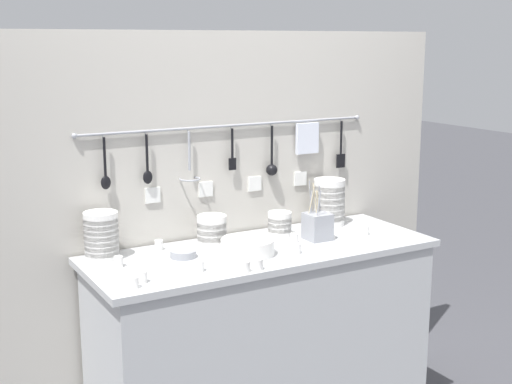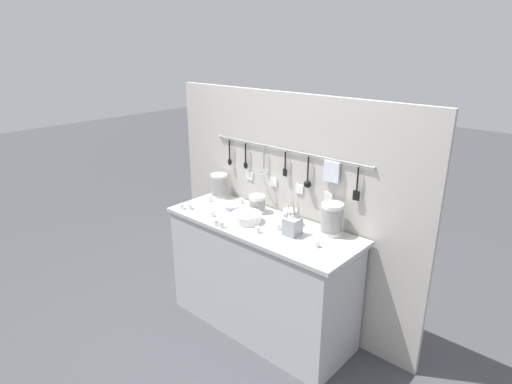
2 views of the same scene
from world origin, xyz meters
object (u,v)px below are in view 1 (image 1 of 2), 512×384
(cup_edge_near, at_px, (159,245))
(cup_back_left, at_px, (119,262))
(cup_back_right, at_px, (134,282))
(cup_front_right, at_px, (258,264))
(cup_mid_row, at_px, (246,267))
(cup_centre, at_px, (365,230))
(steel_mixing_bowl, at_px, (183,254))
(cup_beside_plates, at_px, (297,248))
(plate_stack, at_px, (248,247))
(bowl_stack_tall_left, at_px, (329,202))
(bowl_stack_nested_right, at_px, (212,231))
(cup_edge_far, at_px, (142,277))
(bowl_stack_back_corner, at_px, (101,236))
(bowl_stack_short_front, at_px, (280,224))
(cup_by_caddy, at_px, (294,238))
(cutlery_caddy, at_px, (317,226))
(cup_front_left, at_px, (200,266))

(cup_edge_near, bearing_deg, cup_back_left, -148.24)
(cup_back_right, height_order, cup_front_right, same)
(cup_mid_row, distance_m, cup_centre, 0.79)
(steel_mixing_bowl, height_order, cup_mid_row, cup_mid_row)
(cup_beside_plates, bearing_deg, plate_stack, 156.02)
(cup_back_right, height_order, cup_edge_near, same)
(cup_back_left, bearing_deg, cup_centre, -5.13)
(cup_beside_plates, bearing_deg, bowl_stack_tall_left, 39.29)
(plate_stack, xyz_separation_m, cup_back_left, (-0.54, 0.11, -0.01))
(bowl_stack_nested_right, relative_size, plate_stack, 0.60)
(cup_beside_plates, height_order, cup_back_left, same)
(cup_edge_far, relative_size, cup_front_right, 1.00)
(bowl_stack_back_corner, height_order, bowl_stack_short_front, bowl_stack_back_corner)
(bowl_stack_back_corner, distance_m, cup_by_caddy, 0.87)
(cup_back_right, xyz_separation_m, cup_centre, (1.22, 0.17, 0.00))
(cup_front_right, relative_size, cup_back_left, 1.00)
(cup_edge_far, bearing_deg, cup_centre, 6.07)
(cutlery_caddy, relative_size, cup_mid_row, 6.16)
(bowl_stack_tall_left, xyz_separation_m, steel_mixing_bowl, (-0.86, -0.14, -0.10))
(bowl_stack_tall_left, distance_m, bowl_stack_back_corner, 1.17)
(bowl_stack_short_front, xyz_separation_m, cup_back_left, (-0.82, -0.08, -0.04))
(bowl_stack_short_front, xyz_separation_m, steel_mixing_bowl, (-0.54, -0.09, -0.04))
(steel_mixing_bowl, height_order, cup_edge_far, cup_edge_far)
(cup_front_right, bearing_deg, plate_stack, 72.99)
(bowl_stack_nested_right, bearing_deg, cup_edge_near, 166.80)
(cup_front_right, distance_m, cup_front_left, 0.24)
(plate_stack, bearing_deg, bowl_stack_short_front, 34.47)
(bowl_stack_short_front, bearing_deg, cup_back_left, -174.57)
(plate_stack, distance_m, cup_edge_near, 0.40)
(cutlery_caddy, bearing_deg, cup_back_left, 176.42)
(bowl_stack_nested_right, bearing_deg, cup_by_caddy, -23.09)
(cup_back_left, bearing_deg, steel_mixing_bowl, -1.66)
(steel_mixing_bowl, relative_size, cup_front_right, 2.52)
(bowl_stack_nested_right, xyz_separation_m, cup_edge_far, (-0.45, -0.32, -0.05))
(cup_beside_plates, xyz_separation_m, cup_by_caddy, (0.08, 0.14, 0.00))
(cup_back_left, bearing_deg, bowl_stack_nested_right, 10.91)
(cup_back_right, height_order, cup_back_left, same)
(cup_front_right, distance_m, cup_by_caddy, 0.42)
(steel_mixing_bowl, distance_m, cup_edge_far, 0.35)
(cup_beside_plates, height_order, cup_back_right, same)
(cup_back_left, bearing_deg, cup_by_caddy, -3.95)
(cup_beside_plates, xyz_separation_m, cup_front_left, (-0.47, -0.01, 0.00))
(bowl_stack_short_front, bearing_deg, cup_front_right, -130.99)
(cutlery_caddy, xyz_separation_m, cup_front_right, (-0.46, -0.26, -0.04))
(cup_front_right, xyz_separation_m, cup_back_left, (-0.48, 0.31, 0.00))
(cup_beside_plates, distance_m, cup_edge_far, 0.72)
(bowl_stack_back_corner, relative_size, cup_back_right, 4.57)
(cup_mid_row, distance_m, cup_by_caddy, 0.47)
(cup_mid_row, xyz_separation_m, cup_front_right, (0.06, 0.00, 0.00))
(steel_mixing_bowl, xyz_separation_m, cup_back_left, (-0.28, 0.01, 0.01))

